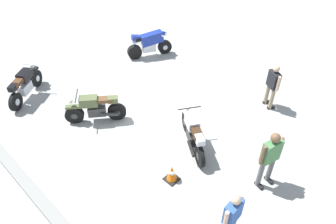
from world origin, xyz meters
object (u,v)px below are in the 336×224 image
object	(u,v)px
person_in_blue_shirt	(232,216)
traffic_cone	(172,173)
motorcycle_silver_cruiser	(193,133)
motorcycle_olive_vintage	(95,109)
person_in_green_shirt	(270,156)
motorcycle_blue_sportbike	(150,43)
person_in_black_shirt	(273,84)
motorcycle_black_cruiser	(25,85)

from	to	relation	value
person_in_blue_shirt	traffic_cone	size ratio (longest dim) A/B	3.00
motorcycle_silver_cruiser	person_in_blue_shirt	distance (m)	2.99
motorcycle_olive_vintage	person_in_green_shirt	size ratio (longest dim) A/B	0.91
motorcycle_silver_cruiser	person_in_blue_shirt	size ratio (longest dim) A/B	1.14
person_in_green_shirt	motorcycle_silver_cruiser	bearing A→B (deg)	-156.56
person_in_blue_shirt	person_in_green_shirt	bearing A→B (deg)	-84.45
motorcycle_silver_cruiser	person_in_blue_shirt	world-z (taller)	person_in_blue_shirt
motorcycle_blue_sportbike	person_in_blue_shirt	world-z (taller)	person_in_blue_shirt
motorcycle_silver_cruiser	person_in_black_shirt	world-z (taller)	person_in_black_shirt
person_in_black_shirt	motorcycle_black_cruiser	bearing A→B (deg)	161.42
person_in_black_shirt	person_in_green_shirt	distance (m)	3.39
motorcycle_blue_sportbike	person_in_black_shirt	distance (m)	5.49
person_in_black_shirt	traffic_cone	distance (m)	4.66
motorcycle_olive_vintage	motorcycle_blue_sportbike	size ratio (longest dim) A/B	0.88
motorcycle_silver_cruiser	traffic_cone	size ratio (longest dim) A/B	3.41
person_in_green_shirt	traffic_cone	size ratio (longest dim) A/B	3.33
motorcycle_blue_sportbike	person_in_green_shirt	xyz separation A→B (m)	(-7.05, 2.60, 0.43)
motorcycle_olive_vintage	person_in_green_shirt	distance (m)	5.47
person_in_blue_shirt	motorcycle_blue_sportbike	bearing A→B (deg)	-33.49
traffic_cone	motorcycle_olive_vintage	bearing A→B (deg)	-0.98
motorcycle_black_cruiser	motorcycle_olive_vintage	xyz separation A→B (m)	(-2.83, -0.96, -0.03)
motorcycle_olive_vintage	motorcycle_silver_cruiser	xyz separation A→B (m)	(-3.00, -1.27, 0.03)
motorcycle_blue_sportbike	traffic_cone	size ratio (longest dim) A/B	3.46
person_in_blue_shirt	motorcycle_olive_vintage	bearing A→B (deg)	-5.68
motorcycle_olive_vintage	traffic_cone	world-z (taller)	motorcycle_olive_vintage
traffic_cone	person_in_green_shirt	bearing A→B (deg)	-138.24
motorcycle_olive_vintage	motorcycle_blue_sportbike	world-z (taller)	motorcycle_blue_sportbike
person_in_black_shirt	person_in_blue_shirt	bearing A→B (deg)	-128.67
person_in_blue_shirt	person_in_black_shirt	bearing A→B (deg)	-71.22
traffic_cone	person_in_black_shirt	bearing A→B (deg)	-92.67
motorcycle_silver_cruiser	person_in_green_shirt	distance (m)	2.29
motorcycle_blue_sportbike	person_in_black_shirt	bearing A→B (deg)	-59.55
person_in_green_shirt	traffic_cone	world-z (taller)	person_in_green_shirt
person_in_blue_shirt	traffic_cone	xyz separation A→B (m)	(2.05, -0.33, -0.63)
motorcycle_olive_vintage	motorcycle_blue_sportbike	distance (m)	4.54
person_in_black_shirt	person_in_blue_shirt	distance (m)	5.27
motorcycle_silver_cruiser	traffic_cone	xyz separation A→B (m)	(-0.41, 1.33, -0.26)
motorcycle_black_cruiser	person_in_green_shirt	world-z (taller)	person_in_green_shirt
motorcycle_silver_cruiser	motorcycle_olive_vintage	bearing A→B (deg)	56.52
person_in_black_shirt	traffic_cone	size ratio (longest dim) A/B	3.05
motorcycle_olive_vintage	person_in_green_shirt	xyz separation A→B (m)	(-5.22, -1.55, 0.53)
motorcycle_blue_sportbike	motorcycle_black_cruiser	bearing A→B (deg)	-164.65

